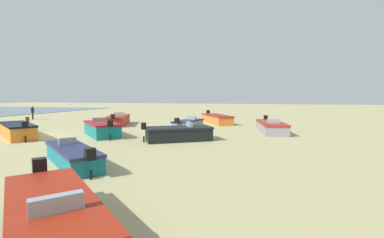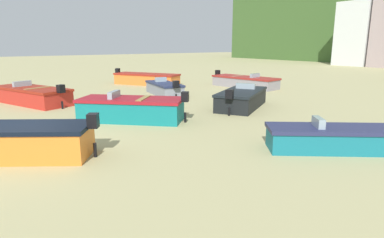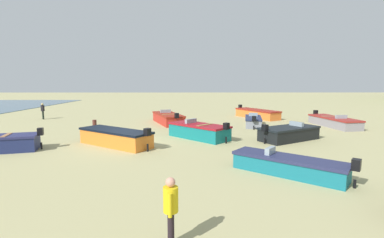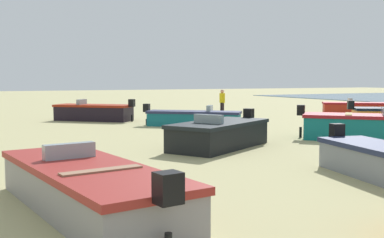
{
  "view_description": "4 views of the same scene",
  "coord_description": "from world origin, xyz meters",
  "px_view_note": "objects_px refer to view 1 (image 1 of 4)",
  "views": [
    {
      "loc": [
        14.88,
        15.21,
        2.76
      ],
      "look_at": [
        -4.37,
        10.26,
        1.07
      ],
      "focal_mm": 25.47,
      "sensor_mm": 36.0,
      "label": 1
    },
    {
      "loc": [
        10.7,
        -1.3,
        3.16
      ],
      "look_at": [
        3.19,
        4.13,
        1.02
      ],
      "focal_mm": 30.74,
      "sensor_mm": 36.0,
      "label": 2
    },
    {
      "loc": [
        16.65,
        3.99,
        3.73
      ],
      "look_at": [
        -3.71,
        4.08,
        1.01
      ],
      "focal_mm": 26.31,
      "sensor_mm": 36.0,
      "label": 3
    },
    {
      "loc": [
        -14.41,
        17.77,
        2.25
      ],
      "look_at": [
        3.63,
        9.01,
        0.55
      ],
      "focal_mm": 43.91,
      "sensor_mm": 36.0,
      "label": 4
    }
  ],
  "objects_px": {
    "boat_teal_5": "(73,156)",
    "boat_grey_6": "(188,124)",
    "boat_red_8": "(118,120)",
    "mooring_post_near_water": "(28,124)",
    "boat_black_3": "(179,134)",
    "boat_orange_2": "(217,119)",
    "beach_walker_foreground": "(32,111)",
    "boat_teal_9": "(102,129)",
    "boat_black_0": "(52,220)",
    "boat_grey_4": "(271,127)",
    "boat_orange_1": "(18,130)"
  },
  "relations": [
    {
      "from": "boat_orange_1",
      "to": "boat_orange_2",
      "type": "height_order",
      "value": "boat_orange_1"
    },
    {
      "from": "boat_teal_9",
      "to": "boat_black_0",
      "type": "bearing_deg",
      "value": -106.26
    },
    {
      "from": "boat_grey_6",
      "to": "boat_red_8",
      "type": "distance_m",
      "value": 7.47
    },
    {
      "from": "boat_orange_2",
      "to": "boat_black_3",
      "type": "relative_size",
      "value": 1.22
    },
    {
      "from": "boat_black_0",
      "to": "boat_orange_1",
      "type": "relative_size",
      "value": 0.85
    },
    {
      "from": "boat_grey_4",
      "to": "boat_teal_5",
      "type": "xyz_separation_m",
      "value": [
        12.23,
        -8.01,
        -0.03
      ]
    },
    {
      "from": "boat_teal_5",
      "to": "boat_teal_9",
      "type": "distance_m",
      "value": 8.09
    },
    {
      "from": "boat_black_3",
      "to": "boat_orange_2",
      "type": "bearing_deg",
      "value": 146.31
    },
    {
      "from": "boat_orange_1",
      "to": "mooring_post_near_water",
      "type": "height_order",
      "value": "boat_orange_1"
    },
    {
      "from": "boat_black_0",
      "to": "boat_teal_5",
      "type": "bearing_deg",
      "value": -103.53
    },
    {
      "from": "boat_orange_1",
      "to": "mooring_post_near_water",
      "type": "relative_size",
      "value": 4.36
    },
    {
      "from": "boat_orange_2",
      "to": "boat_red_8",
      "type": "xyz_separation_m",
      "value": [
        3.76,
        -8.88,
        0.01
      ]
    },
    {
      "from": "boat_grey_6",
      "to": "boat_teal_9",
      "type": "height_order",
      "value": "boat_teal_9"
    },
    {
      "from": "boat_teal_5",
      "to": "mooring_post_near_water",
      "type": "relative_size",
      "value": 3.84
    },
    {
      "from": "boat_black_0",
      "to": "boat_red_8",
      "type": "distance_m",
      "value": 21.37
    },
    {
      "from": "boat_grey_6",
      "to": "boat_orange_2",
      "type": "bearing_deg",
      "value": 84.31
    },
    {
      "from": "boat_grey_6",
      "to": "boat_red_8",
      "type": "bearing_deg",
      "value": 179.52
    },
    {
      "from": "boat_orange_1",
      "to": "boat_black_3",
      "type": "distance_m",
      "value": 10.79
    },
    {
      "from": "boat_grey_4",
      "to": "boat_red_8",
      "type": "relative_size",
      "value": 1.04
    },
    {
      "from": "boat_teal_5",
      "to": "boat_grey_6",
      "type": "height_order",
      "value": "boat_grey_6"
    },
    {
      "from": "boat_teal_9",
      "to": "boat_grey_6",
      "type": "bearing_deg",
      "value": 2.37
    },
    {
      "from": "boat_grey_4",
      "to": "mooring_post_near_water",
      "type": "xyz_separation_m",
      "value": [
        4.0,
        -18.57,
        0.15
      ]
    },
    {
      "from": "boat_black_3",
      "to": "boat_grey_6",
      "type": "distance_m",
      "value": 5.93
    },
    {
      "from": "boat_teal_5",
      "to": "boat_grey_6",
      "type": "bearing_deg",
      "value": 32.35
    },
    {
      "from": "boat_black_3",
      "to": "boat_teal_5",
      "type": "relative_size",
      "value": 1.02
    },
    {
      "from": "boat_black_0",
      "to": "boat_grey_6",
      "type": "relative_size",
      "value": 1.03
    },
    {
      "from": "boat_grey_6",
      "to": "boat_teal_9",
      "type": "xyz_separation_m",
      "value": [
        5.25,
        -4.75,
        0.09
      ]
    },
    {
      "from": "mooring_post_near_water",
      "to": "boat_black_0",
      "type": "bearing_deg",
      "value": 46.67
    },
    {
      "from": "boat_black_0",
      "to": "boat_orange_2",
      "type": "distance_m",
      "value": 22.9
    },
    {
      "from": "boat_orange_1",
      "to": "beach_walker_foreground",
      "type": "bearing_deg",
      "value": 75.88
    },
    {
      "from": "boat_orange_1",
      "to": "mooring_post_near_water",
      "type": "distance_m",
      "value": 3.72
    },
    {
      "from": "boat_orange_2",
      "to": "boat_teal_9",
      "type": "height_order",
      "value": "boat_teal_9"
    },
    {
      "from": "boat_red_8",
      "to": "boat_teal_9",
      "type": "height_order",
      "value": "boat_teal_9"
    },
    {
      "from": "boat_orange_1",
      "to": "boat_grey_6",
      "type": "relative_size",
      "value": 1.21
    },
    {
      "from": "boat_grey_6",
      "to": "mooring_post_near_water",
      "type": "xyz_separation_m",
      "value": [
        4.36,
        -11.92,
        0.16
      ]
    },
    {
      "from": "boat_black_0",
      "to": "mooring_post_near_water",
      "type": "distance_m",
      "value": 19.4
    },
    {
      "from": "boat_red_8",
      "to": "boat_teal_9",
      "type": "relative_size",
      "value": 1.24
    },
    {
      "from": "boat_orange_2",
      "to": "beach_walker_foreground",
      "type": "xyz_separation_m",
      "value": [
        0.94,
        -21.54,
        0.51
      ]
    },
    {
      "from": "boat_teal_9",
      "to": "beach_walker_foreground",
      "type": "xyz_separation_m",
      "value": [
        -9.53,
        -15.23,
        0.47
      ]
    },
    {
      "from": "beach_walker_foreground",
      "to": "boat_teal_9",
      "type": "bearing_deg",
      "value": 22.57
    },
    {
      "from": "beach_walker_foreground",
      "to": "boat_teal_5",
      "type": "bearing_deg",
      "value": 12.44
    },
    {
      "from": "boat_grey_4",
      "to": "mooring_post_near_water",
      "type": "height_order",
      "value": "mooring_post_near_water"
    },
    {
      "from": "beach_walker_foreground",
      "to": "boat_black_3",
      "type": "bearing_deg",
      "value": 28.81
    },
    {
      "from": "boat_teal_5",
      "to": "boat_grey_4",
      "type": "bearing_deg",
      "value": 5.27
    },
    {
      "from": "boat_orange_2",
      "to": "beach_walker_foreground",
      "type": "relative_size",
      "value": 3.26
    },
    {
      "from": "boat_orange_1",
      "to": "boat_black_3",
      "type": "xyz_separation_m",
      "value": [
        -1.49,
        10.68,
        -0.04
      ]
    },
    {
      "from": "boat_black_0",
      "to": "boat_red_8",
      "type": "relative_size",
      "value": 0.79
    },
    {
      "from": "boat_grey_6",
      "to": "beach_walker_foreground",
      "type": "distance_m",
      "value": 20.45
    },
    {
      "from": "boat_orange_1",
      "to": "boat_red_8",
      "type": "height_order",
      "value": "boat_orange_1"
    },
    {
      "from": "boat_black_0",
      "to": "boat_grey_4",
      "type": "xyz_separation_m",
      "value": [
        -17.31,
        4.46,
        -0.05
      ]
    }
  ]
}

